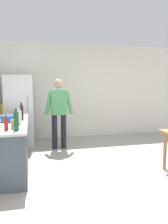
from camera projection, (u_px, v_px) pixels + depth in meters
name	position (u px, v px, depth m)	size (l,w,h in m)	color
ground_plane	(126.00, 174.00, 4.04)	(14.00, 14.00, 0.00)	#9E998E
wall_back	(86.00, 91.00, 6.75)	(6.40, 0.12, 2.70)	silver
kitchen_counter	(11.00, 145.00, 4.29)	(0.64, 2.20, 0.90)	#4C5666
refrigerator	(19.00, 111.00, 5.80)	(0.70, 0.67, 1.80)	white
person	(59.00, 109.00, 5.47)	(0.70, 0.22, 1.70)	#1E1E2D
cooking_pot	(8.00, 119.00, 4.17)	(0.40, 0.28, 0.12)	#285193
utensil_jar	(14.00, 124.00, 3.57)	(0.11, 0.11, 0.32)	tan
bottle_wine_green	(16.00, 121.00, 3.42)	(0.08, 0.08, 0.34)	#1E5123
bottle_wine_dark	(21.00, 113.00, 4.35)	(0.08, 0.08, 0.34)	black
bottle_sauce_red	(6.00, 124.00, 3.43)	(0.06, 0.06, 0.24)	#B22319
bottle_water_clear	(20.00, 117.00, 3.96)	(0.07, 0.07, 0.30)	silver
bottle_oil_amber	(3.00, 110.00, 4.89)	(0.06, 0.06, 0.28)	#996619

